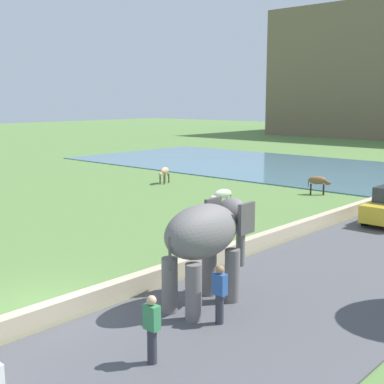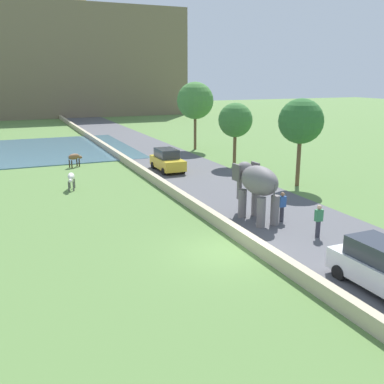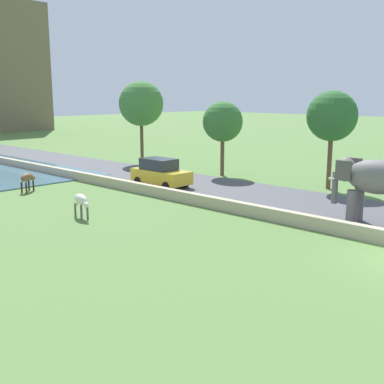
# 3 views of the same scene
# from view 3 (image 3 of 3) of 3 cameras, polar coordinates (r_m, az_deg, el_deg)

# --- Properties ---
(road_surface) EXTENTS (7.00, 120.00, 0.06)m
(road_surface) POSITION_cam_3_polar(r_m,az_deg,el_deg) (34.20, -5.49, 1.73)
(road_surface) COLOR #4C4C51
(road_surface) RESTS_ON ground
(barrier_wall) EXTENTS (0.40, 110.00, 0.60)m
(barrier_wall) POSITION_cam_3_polar(r_m,az_deg,el_deg) (30.24, -8.39, 0.90)
(barrier_wall) COLOR tan
(barrier_wall) RESTS_ON ground
(elephant) EXTENTS (1.52, 3.49, 2.99)m
(elephant) POSITION_cam_3_polar(r_m,az_deg,el_deg) (22.66, 20.39, 1.23)
(elephant) COLOR slate
(elephant) RESTS_ON ground
(car_yellow) EXTENTS (1.80, 4.00, 1.80)m
(car_yellow) POSITION_cam_3_polar(r_m,az_deg,el_deg) (30.65, -3.73, 2.27)
(car_yellow) COLOR gold
(car_yellow) RESTS_ON ground
(cow_brown) EXTENTS (1.37, 0.98, 1.15)m
(cow_brown) POSITION_cam_3_polar(r_m,az_deg,el_deg) (30.66, -18.83, 1.56)
(cow_brown) COLOR brown
(cow_brown) RESTS_ON ground
(cow_white) EXTENTS (0.67, 1.42, 1.15)m
(cow_white) POSITION_cam_3_polar(r_m,az_deg,el_deg) (23.44, -12.93, -1.01)
(cow_white) COLOR silver
(cow_white) RESTS_ON ground
(tree_near) EXTENTS (3.75, 3.75, 6.88)m
(tree_near) POSITION_cam_3_polar(r_m,az_deg,el_deg) (41.39, -6.03, 10.31)
(tree_near) COLOR brown
(tree_near) RESTS_ON ground
(tree_mid) EXTENTS (3.05, 3.05, 6.01)m
(tree_mid) POSITION_cam_3_polar(r_m,az_deg,el_deg) (30.75, 16.19, 8.56)
(tree_mid) COLOR brown
(tree_mid) RESTS_ON ground
(tree_far) EXTENTS (2.86, 2.86, 5.30)m
(tree_far) POSITION_cam_3_polar(r_m,az_deg,el_deg) (34.75, 3.64, 8.25)
(tree_far) COLOR brown
(tree_far) RESTS_ON ground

